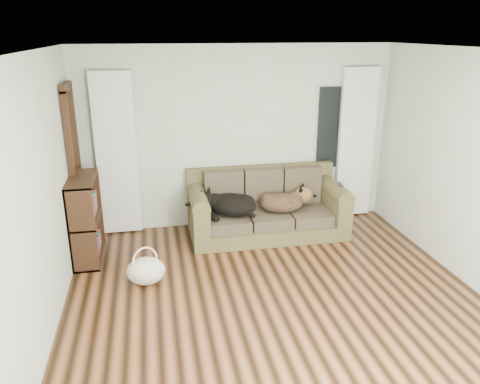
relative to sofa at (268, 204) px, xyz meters
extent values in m
plane|color=black|center=(-0.33, -1.98, -0.45)|extent=(5.00, 5.00, 0.00)
plane|color=white|center=(-0.33, -1.98, 2.15)|extent=(5.00, 5.00, 0.00)
cube|color=beige|center=(-0.33, 0.52, 0.85)|extent=(4.50, 0.04, 2.60)
cube|color=beige|center=(-2.58, -1.98, 0.85)|extent=(0.04, 5.00, 2.60)
cube|color=white|center=(-2.03, 0.44, 0.70)|extent=(0.55, 0.08, 2.25)
cube|color=white|center=(1.47, 0.44, 0.70)|extent=(0.55, 0.08, 2.25)
cube|color=black|center=(1.12, 0.50, 0.95)|extent=(0.50, 0.03, 1.20)
cube|color=black|center=(-2.53, 0.07, 0.60)|extent=(0.07, 0.60, 2.10)
cube|color=brown|center=(0.00, 0.00, 0.00)|extent=(2.18, 0.94, 0.89)
ellipsoid|color=black|center=(-0.56, -0.03, 0.03)|extent=(0.86, 0.79, 0.30)
ellipsoid|color=black|center=(0.23, -0.02, 0.04)|extent=(0.73, 0.58, 0.29)
cube|color=black|center=(1.00, -0.16, 0.28)|extent=(0.08, 0.18, 0.02)
ellipsoid|color=beige|center=(-1.71, -1.09, -0.29)|extent=(0.46, 0.37, 0.32)
cube|color=black|center=(-2.42, -0.28, 0.05)|extent=(0.41, 0.89, 1.07)
camera|label=1|loc=(-1.56, -5.97, 2.33)|focal=35.00mm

